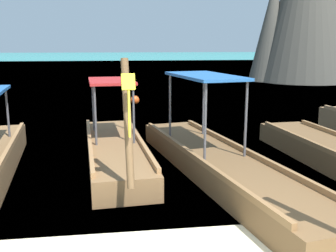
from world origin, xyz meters
TOP-DOWN VIEW (x-y plane):
  - sea_water at (0.00, 61.54)m, footprint 120.00×120.00m
  - longtail_boat_yellow_ribbon at (-1.02, 4.93)m, footprint 1.60×5.51m
  - longtail_boat_orange_ribbon at (1.07, 3.59)m, footprint 2.48×7.26m
  - mooring_buoy_near at (-0.13, 13.40)m, footprint 0.39×0.39m

SIDE VIEW (x-z plane):
  - sea_water at x=0.00m, z-range 0.00..0.00m
  - mooring_buoy_near at x=-0.13m, z-range 0.00..0.40m
  - longtail_boat_orange_ribbon at x=1.07m, z-range -0.81..1.43m
  - longtail_boat_yellow_ribbon at x=-1.02m, z-range -0.91..1.52m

